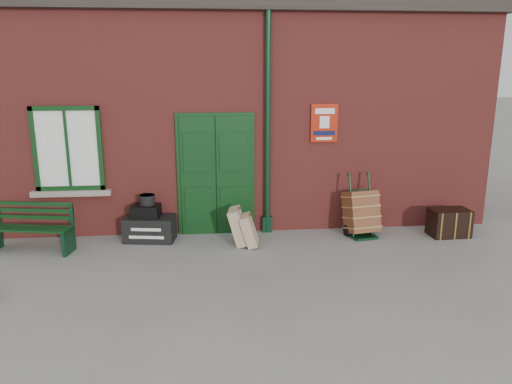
{
  "coord_description": "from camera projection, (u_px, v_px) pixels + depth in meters",
  "views": [
    {
      "loc": [
        -0.43,
        -7.53,
        3.08
      ],
      "look_at": [
        0.36,
        0.6,
        1.0
      ],
      "focal_mm": 35.0,
      "sensor_mm": 36.0,
      "label": 1
    }
  ],
  "objects": [
    {
      "name": "houdini_trunk",
      "position": [
        150.0,
        229.0,
        8.99
      ],
      "size": [
        0.95,
        0.62,
        0.44
      ],
      "primitive_type": "cube",
      "rotation": [
        0.0,
        0.0,
        -0.15
      ],
      "color": "black",
      "rests_on": "ground"
    },
    {
      "name": "ground",
      "position": [
        238.0,
        261.0,
        8.06
      ],
      "size": [
        80.0,
        80.0,
        0.0
      ],
      "primitive_type": "plane",
      "color": "gray",
      "rests_on": "ground"
    },
    {
      "name": "suitcase_front",
      "position": [
        249.0,
        230.0,
        8.68
      ],
      "size": [
        0.39,
        0.46,
        0.58
      ],
      "primitive_type": "cube",
      "rotation": [
        0.0,
        -0.3,
        -0.16
      ],
      "color": "tan",
      "rests_on": "ground"
    },
    {
      "name": "bench",
      "position": [
        32.0,
        226.0,
        8.45
      ],
      "size": [
        1.44,
        0.69,
        0.85
      ],
      "rotation": [
        0.0,
        0.0,
        -0.19
      ],
      "color": "#0E3312",
      "rests_on": "ground"
    },
    {
      "name": "porter_trolley",
      "position": [
        361.0,
        213.0,
        9.19
      ],
      "size": [
        0.66,
        0.69,
        1.15
      ],
      "rotation": [
        0.0,
        0.0,
        0.19
      ],
      "color": "#0C321C",
      "rests_on": "ground"
    },
    {
      "name": "suitcase_back",
      "position": [
        238.0,
        226.0,
        8.75
      ],
      "size": [
        0.42,
        0.51,
        0.67
      ],
      "primitive_type": "cube",
      "rotation": [
        0.0,
        -0.27,
        -0.16
      ],
      "color": "tan",
      "rests_on": "ground"
    },
    {
      "name": "station_building",
      "position": [
        227.0,
        108.0,
        10.9
      ],
      "size": [
        10.3,
        4.3,
        4.36
      ],
      "color": "maroon",
      "rests_on": "ground"
    },
    {
      "name": "strongbox",
      "position": [
        146.0,
        211.0,
        8.9
      ],
      "size": [
        0.54,
        0.43,
        0.22
      ],
      "primitive_type": "cube",
      "rotation": [
        0.0,
        0.0,
        -0.15
      ],
      "color": "black",
      "rests_on": "houdini_trunk"
    },
    {
      "name": "dark_trunk",
      "position": [
        449.0,
        223.0,
        9.23
      ],
      "size": [
        0.72,
        0.48,
        0.51
      ],
      "primitive_type": "cube",
      "rotation": [
        0.0,
        0.0,
        0.04
      ],
      "color": "black",
      "rests_on": "ground"
    },
    {
      "name": "hatbox",
      "position": [
        147.0,
        200.0,
        8.88
      ],
      "size": [
        0.3,
        0.3,
        0.18
      ],
      "primitive_type": "cylinder",
      "rotation": [
        0.0,
        0.0,
        -0.15
      ],
      "color": "black",
      "rests_on": "strongbox"
    }
  ]
}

